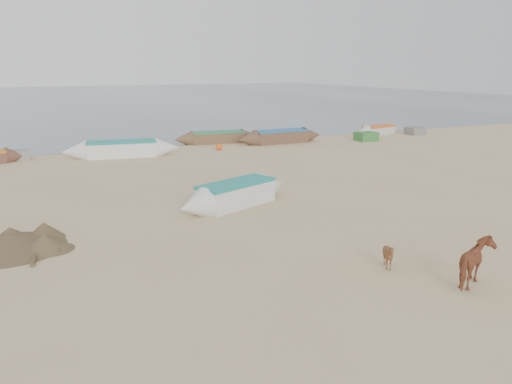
% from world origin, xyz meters
% --- Properties ---
extents(ground, '(140.00, 140.00, 0.00)m').
position_xyz_m(ground, '(0.00, 0.00, 0.00)').
color(ground, tan).
rests_on(ground, ground).
extents(sea, '(160.00, 160.00, 0.00)m').
position_xyz_m(sea, '(0.00, 82.00, 0.01)').
color(sea, slate).
rests_on(sea, ground).
extents(cow_adult, '(1.59, 1.27, 1.22)m').
position_xyz_m(cow_adult, '(2.55, -3.58, 0.61)').
color(cow_adult, brown).
rests_on(cow_adult, ground).
extents(calf_front, '(0.86, 0.82, 0.76)m').
position_xyz_m(calf_front, '(1.29, -1.78, 0.38)').
color(calf_front, brown).
rests_on(calf_front, ground).
extents(near_canoe, '(5.72, 3.25, 0.97)m').
position_xyz_m(near_canoe, '(0.05, 5.93, 0.49)').
color(near_canoe, silver).
rests_on(near_canoe, ground).
extents(debris_pile, '(3.98, 3.98, 0.46)m').
position_xyz_m(debris_pile, '(-8.14, 4.35, 0.23)').
color(debris_pile, brown).
rests_on(debris_pile, ground).
extents(waterline_canoes, '(50.23, 5.06, 1.00)m').
position_xyz_m(waterline_canoes, '(-3.22, 20.26, 0.44)').
color(waterline_canoes, brown).
rests_on(waterline_canoes, ground).
extents(beach_clutter, '(45.61, 3.62, 0.64)m').
position_xyz_m(beach_clutter, '(3.92, 19.24, 0.30)').
color(beach_clutter, '#2E6736').
rests_on(beach_clutter, ground).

